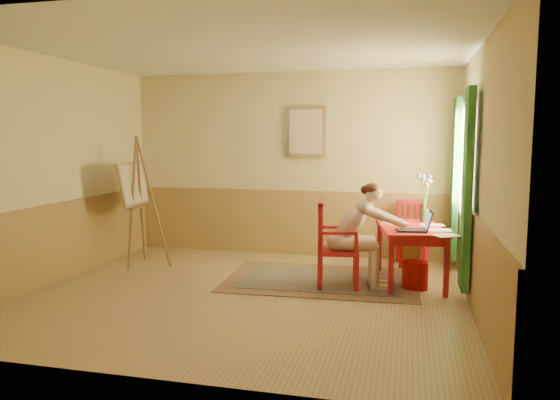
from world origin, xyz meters
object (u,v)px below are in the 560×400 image
(chair_left, at_px, (334,245))
(table, at_px, (411,234))
(easel, at_px, (135,189))
(laptop, at_px, (417,227))
(figure, at_px, (358,230))
(chair_back, at_px, (412,233))

(chair_left, bearing_deg, table, 23.49)
(easel, bearing_deg, table, -1.18)
(chair_left, distance_m, laptop, 1.00)
(figure, bearing_deg, easel, 172.15)
(chair_left, bearing_deg, chair_back, 56.51)
(figure, relative_size, laptop, 2.97)
(chair_left, xyz_separation_m, figure, (0.29, 0.03, 0.18))
(chair_left, bearing_deg, figure, 6.41)
(laptop, bearing_deg, figure, -176.33)
(table, bearing_deg, figure, -149.58)
(table, relative_size, chair_back, 1.43)
(chair_back, distance_m, easel, 3.97)
(chair_back, xyz_separation_m, laptop, (0.04, -1.32, 0.31))
(table, height_order, chair_left, chair_left)
(chair_left, relative_size, easel, 0.57)
(chair_left, xyz_separation_m, chair_back, (0.93, 1.40, -0.07))
(chair_back, relative_size, figure, 0.71)
(table, distance_m, figure, 0.71)
(laptop, bearing_deg, table, 101.91)
(chair_left, distance_m, easel, 2.98)
(table, bearing_deg, easel, 178.82)
(easel, bearing_deg, laptop, -5.84)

